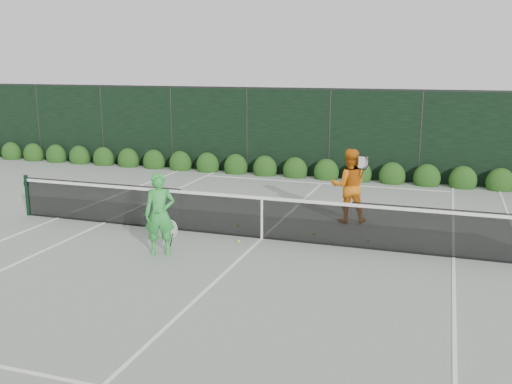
% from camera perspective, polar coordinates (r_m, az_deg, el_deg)
% --- Properties ---
extents(ground, '(80.00, 80.00, 0.00)m').
position_cam_1_polar(ground, '(12.94, 0.60, -4.68)').
color(ground, gray).
rests_on(ground, ground).
extents(tennis_net, '(12.90, 0.10, 1.07)m').
position_cam_1_polar(tennis_net, '(12.80, 0.50, -2.40)').
color(tennis_net, black).
rests_on(tennis_net, ground).
extents(player_woman, '(0.73, 0.60, 1.71)m').
position_cam_1_polar(player_woman, '(11.86, -9.60, -2.19)').
color(player_woman, green).
rests_on(player_woman, ground).
extents(player_man, '(1.06, 0.93, 1.84)m').
position_cam_1_polar(player_man, '(14.26, 9.28, 0.63)').
color(player_man, orange).
rests_on(player_man, ground).
extents(court_lines, '(11.03, 23.83, 0.01)m').
position_cam_1_polar(court_lines, '(12.94, 0.60, -4.65)').
color(court_lines, white).
rests_on(court_lines, ground).
extents(windscreen_fence, '(32.00, 21.07, 3.06)m').
position_cam_1_polar(windscreen_fence, '(10.08, -4.13, -0.83)').
color(windscreen_fence, black).
rests_on(windscreen_fence, ground).
extents(hedge_row, '(31.66, 0.65, 0.94)m').
position_cam_1_polar(hedge_row, '(19.61, 7.04, 1.97)').
color(hedge_row, '#17390F').
rests_on(hedge_row, ground).
extents(tennis_balls, '(3.24, 1.29, 0.07)m').
position_cam_1_polar(tennis_balls, '(13.12, 3.31, -4.30)').
color(tennis_balls, '#C1D42F').
rests_on(tennis_balls, ground).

